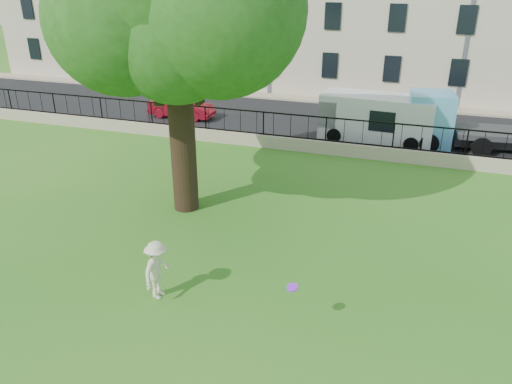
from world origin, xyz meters
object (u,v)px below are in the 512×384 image
(blue_truck, at_px, (476,122))
(white_van, at_px, (377,118))
(red_sedan, at_px, (182,107))
(man, at_px, (157,270))
(frisbee, at_px, (292,287))

(blue_truck, bearing_deg, white_van, 176.70)
(red_sedan, relative_size, white_van, 0.70)
(man, xyz_separation_m, white_van, (3.83, 15.04, 0.33))
(white_van, bearing_deg, blue_truck, 6.79)
(frisbee, height_order, white_van, white_van)
(man, bearing_deg, red_sedan, 27.52)
(man, xyz_separation_m, frisbee, (3.59, -0.18, 0.39))
(blue_truck, bearing_deg, man, -124.75)
(man, relative_size, frisbee, 5.96)
(white_van, height_order, blue_truck, blue_truck)
(man, height_order, frisbee, man)
(man, height_order, red_sedan, man)
(man, bearing_deg, blue_truck, -25.63)
(man, height_order, blue_truck, blue_truck)
(white_van, bearing_deg, red_sedan, -179.93)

